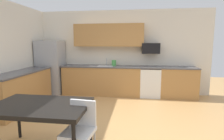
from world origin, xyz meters
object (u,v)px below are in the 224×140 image
at_px(oven_range, 150,82).
at_px(chair_near_table, 80,127).
at_px(microwave, 151,48).
at_px(dining_table, 40,108).
at_px(kettle, 114,63).
at_px(refrigerator, 51,67).

xyz_separation_m(oven_range, chair_near_table, (-1.18, -3.34, 0.05)).
distance_m(oven_range, chair_near_table, 3.54).
relative_size(oven_range, microwave, 1.69).
relative_size(dining_table, kettle, 7.00).
bearing_deg(microwave, refrigerator, -176.78).
bearing_deg(refrigerator, oven_range, 1.43).
bearing_deg(refrigerator, dining_table, -66.34).
bearing_deg(kettle, microwave, 2.52).
relative_size(refrigerator, microwave, 3.21).
relative_size(dining_table, chair_near_table, 1.65).
bearing_deg(oven_range, kettle, 177.48).
height_order(refrigerator, kettle, refrigerator).
xyz_separation_m(chair_near_table, kettle, (0.04, 3.39, 0.52)).
relative_size(microwave, chair_near_table, 0.64).
xyz_separation_m(microwave, kettle, (-1.14, -0.05, -0.47)).
bearing_deg(chair_near_table, dining_table, 172.96).
distance_m(refrigerator, dining_table, 3.48).
relative_size(chair_near_table, kettle, 4.25).
relative_size(microwave, kettle, 2.70).
xyz_separation_m(oven_range, kettle, (-1.14, 0.05, 0.56)).
distance_m(oven_range, kettle, 1.27).
height_order(dining_table, chair_near_table, chair_near_table).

